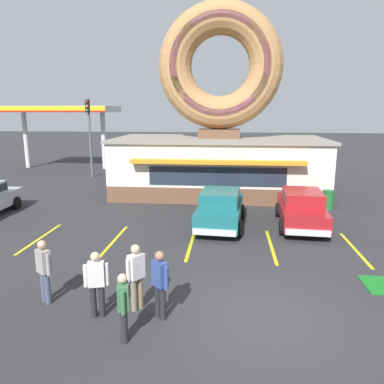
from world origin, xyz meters
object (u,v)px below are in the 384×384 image
at_px(pedestrian_hooded_kid, 136,274).
at_px(traffic_light_pole, 89,128).
at_px(car_red, 302,207).
at_px(pedestrian_leather_jacket_man, 97,281).
at_px(pedestrian_clipboard_woman, 44,268).
at_px(car_teal, 220,207).
at_px(pedestrian_beanie_man, 160,281).
at_px(pedestrian_blue_sweater_man, 123,304).
at_px(trash_bin, 328,200).

relative_size(pedestrian_hooded_kid, traffic_light_pole, 0.30).
relative_size(car_red, pedestrian_hooded_kid, 2.70).
height_order(pedestrian_leather_jacket_man, pedestrian_clipboard_woman, pedestrian_clipboard_woman).
relative_size(car_teal, pedestrian_clipboard_woman, 2.73).
relative_size(pedestrian_clipboard_woman, pedestrian_beanie_man, 1.00).
height_order(pedestrian_blue_sweater_man, pedestrian_clipboard_woman, pedestrian_clipboard_woman).
bearing_deg(car_teal, pedestrian_beanie_man, -99.32).
relative_size(pedestrian_blue_sweater_man, traffic_light_pole, 0.27).
xyz_separation_m(pedestrian_leather_jacket_man, traffic_light_pole, (-7.24, 19.09, 2.78)).
distance_m(pedestrian_blue_sweater_man, pedestrian_leather_jacket_man, 1.25).
relative_size(pedestrian_hooded_kid, trash_bin, 1.77).
height_order(pedestrian_beanie_man, trash_bin, pedestrian_beanie_man).
distance_m(car_teal, pedestrian_hooded_kid, 7.46).
xyz_separation_m(pedestrian_blue_sweater_man, pedestrian_clipboard_woman, (-2.50, 1.42, 0.10)).
height_order(pedestrian_leather_jacket_man, trash_bin, pedestrian_leather_jacket_man).
xyz_separation_m(car_red, pedestrian_blue_sweater_man, (-5.36, -8.85, -0.02)).
bearing_deg(traffic_light_pole, trash_bin, -27.40).
bearing_deg(trash_bin, pedestrian_blue_sweater_man, -121.28).
relative_size(trash_bin, traffic_light_pole, 0.17).
relative_size(car_teal, car_red, 1.00).
bearing_deg(pedestrian_clipboard_woman, car_teal, 58.49).
bearing_deg(trash_bin, car_red, -121.52).
height_order(pedestrian_hooded_kid, pedestrian_leather_jacket_man, pedestrian_hooded_kid).
distance_m(pedestrian_hooded_kid, pedestrian_leather_jacket_man, 0.97).
xyz_separation_m(car_teal, pedestrian_beanie_man, (-1.24, -7.56, 0.08)).
relative_size(car_red, pedestrian_blue_sweater_man, 2.99).
height_order(trash_bin, traffic_light_pole, traffic_light_pole).
height_order(car_teal, pedestrian_hooded_kid, pedestrian_hooded_kid).
xyz_separation_m(pedestrian_leather_jacket_man, pedestrian_beanie_man, (1.52, 0.10, 0.03)).
bearing_deg(pedestrian_blue_sweater_man, pedestrian_beanie_man, 57.30).
bearing_deg(car_red, pedestrian_leather_jacket_man, -128.12).
bearing_deg(pedestrian_clipboard_woman, traffic_light_pole, 106.94).
bearing_deg(pedestrian_hooded_kid, pedestrian_leather_jacket_man, -152.44).
bearing_deg(pedestrian_hooded_kid, pedestrian_blue_sweater_man, -88.15).
xyz_separation_m(car_teal, traffic_light_pole, (-10.01, 11.43, 2.84)).
xyz_separation_m(car_teal, pedestrian_blue_sweater_man, (-1.86, -8.53, -0.02)).
bearing_deg(pedestrian_hooded_kid, pedestrian_clipboard_woman, 177.68).
height_order(car_red, traffic_light_pole, traffic_light_pole).
xyz_separation_m(pedestrian_beanie_man, traffic_light_pole, (-8.77, 18.99, 2.76)).
xyz_separation_m(pedestrian_blue_sweater_man, pedestrian_leather_jacket_man, (-0.90, 0.87, 0.07)).
height_order(pedestrian_hooded_kid, traffic_light_pole, traffic_light_pole).
distance_m(car_teal, pedestrian_leather_jacket_man, 8.15).
distance_m(pedestrian_leather_jacket_man, traffic_light_pole, 20.61).
height_order(pedestrian_clipboard_woman, trash_bin, pedestrian_clipboard_woman).
distance_m(pedestrian_beanie_man, trash_bin, 12.86).
bearing_deg(pedestrian_leather_jacket_man, pedestrian_hooded_kid, 27.56).
xyz_separation_m(pedestrian_hooded_kid, traffic_light_pole, (-8.10, 18.64, 2.75)).
bearing_deg(pedestrian_hooded_kid, car_teal, 75.21).
height_order(car_teal, pedestrian_blue_sweater_man, car_teal).
distance_m(pedestrian_hooded_kid, pedestrian_clipboard_woman, 2.46).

